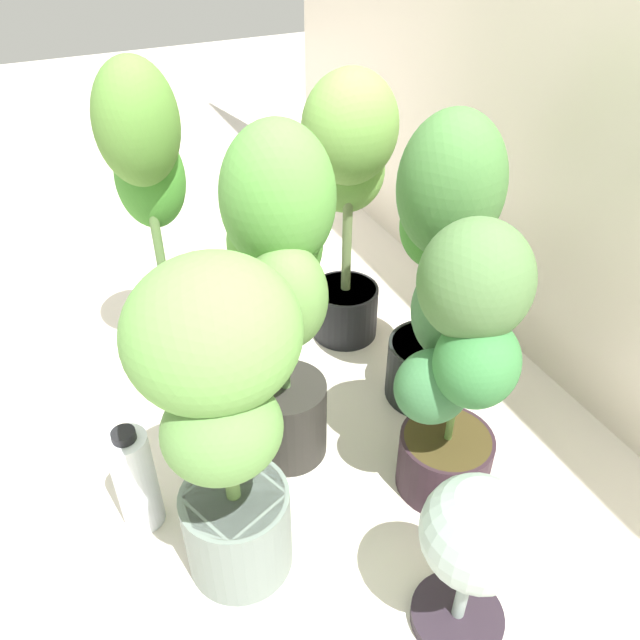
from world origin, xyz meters
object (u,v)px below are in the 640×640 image
object	(u,v)px
potted_plant_back_left	(347,182)
potted_plant_back_center	(442,245)
floor_fan	(475,542)
nutrient_bottle	(136,480)
potted_plant_center	(278,282)
potted_plant_front_left	(155,222)
potted_plant_front_right	(222,404)
potted_plant_back_right	(460,353)

from	to	relation	value
potted_plant_back_left	potted_plant_back_center	distance (m)	0.35
floor_fan	nutrient_bottle	size ratio (longest dim) A/B	1.38
potted_plant_center	potted_plant_back_center	world-z (taller)	potted_plant_center
potted_plant_front_left	potted_plant_back_center	size ratio (longest dim) A/B	1.10
potted_plant_center	potted_plant_back_center	size ratio (longest dim) A/B	1.06
potted_plant_front_right	potted_plant_back_center	size ratio (longest dim) A/B	0.93
floor_fan	nutrient_bottle	distance (m)	0.71
potted_plant_front_left	potted_plant_back_center	xyz separation A→B (m)	(0.37, 0.59, -0.01)
potted_plant_back_left	floor_fan	size ratio (longest dim) A/B	2.07
potted_plant_back_center	potted_plant_front_right	bearing A→B (deg)	-65.96
nutrient_bottle	potted_plant_front_left	bearing A→B (deg)	156.55
potted_plant_center	potted_plant_back_right	bearing A→B (deg)	48.73
floor_fan	nutrient_bottle	xyz separation A→B (m)	(-0.49, -0.50, -0.12)
potted_plant_back_right	floor_fan	bearing A→B (deg)	-27.19
floor_fan	potted_plant_center	bearing A→B (deg)	88.77
potted_plant_back_center	nutrient_bottle	distance (m)	0.86
potted_plant_back_right	nutrient_bottle	world-z (taller)	potted_plant_back_right
potted_plant_back_left	potted_plant_front_left	world-z (taller)	potted_plant_front_left
potted_plant_back_right	nutrient_bottle	xyz separation A→B (m)	(-0.19, -0.65, -0.26)
potted_plant_center	nutrient_bottle	world-z (taller)	potted_plant_center
potted_plant_front_right	potted_plant_center	bearing A→B (deg)	140.68
potted_plant_back_left	potted_plant_back_center	world-z (taller)	potted_plant_back_left
potted_plant_front_right	potted_plant_back_right	bearing A→B (deg)	89.38
potted_plant_back_center	floor_fan	xyz separation A→B (m)	(0.59, -0.29, -0.20)
potted_plant_back_left	potted_plant_front_left	xyz separation A→B (m)	(-0.03, -0.51, -0.02)
potted_plant_back_center	nutrient_bottle	world-z (taller)	potted_plant_back_center
potted_plant_back_right	nutrient_bottle	bearing A→B (deg)	-106.05
potted_plant_back_right	potted_plant_front_left	bearing A→B (deg)	-145.81
potted_plant_back_right	potted_plant_front_right	distance (m)	0.49
potted_plant_front_left	potted_plant_back_left	bearing A→B (deg)	86.77
potted_plant_center	potted_plant_back_right	xyz separation A→B (m)	(0.25, 0.29, -0.10)
potted_plant_front_left	potted_plant_back_right	bearing A→B (deg)	34.19
floor_fan	nutrient_bottle	world-z (taller)	floor_fan
potted_plant_back_left	potted_plant_front_right	xyz separation A→B (m)	(0.63, -0.55, -0.04)
potted_plant_back_left	potted_plant_front_right	bearing A→B (deg)	-41.51
potted_plant_center	potted_plant_front_right	bearing A→B (deg)	-39.32
potted_plant_front_left	nutrient_bottle	world-z (taller)	potted_plant_front_left
potted_plant_back_center	floor_fan	distance (m)	0.69
potted_plant_center	potted_plant_front_right	distance (m)	0.32
potted_plant_front_right	potted_plant_back_center	xyz separation A→B (m)	(-0.28, 0.63, 0.01)
potted_plant_center	floor_fan	bearing A→B (deg)	13.55
potted_plant_back_left	potted_plant_center	bearing A→B (deg)	-42.86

